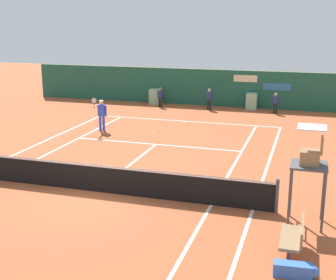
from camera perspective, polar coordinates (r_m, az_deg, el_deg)
The scene contains 11 objects.
ground_plane at distance 16.62m, azimuth -7.94°, elevation -5.56°, with size 80.00×80.00×0.01m.
tennis_net at distance 15.96m, azimuth -8.88°, elevation -4.52°, with size 12.10×0.10×1.07m.
sponsor_back_wall at distance 31.53m, azimuth 4.69°, elevation 6.33°, with size 25.00×1.02×2.42m.
umpire_chair at distance 13.47m, azimuth 16.95°, elevation -2.51°, with size 1.00×1.00×2.86m.
player_bench at distance 12.17m, azimuth 15.23°, elevation -11.16°, with size 0.54×1.42×0.88m.
equipment_bag at distance 11.38m, azimuth 15.49°, elevation -15.09°, with size 1.03×0.38×0.32m.
player_on_baseline at distance 24.40m, azimuth -8.15°, elevation 3.34°, with size 0.54×0.76×1.85m.
ball_kid_right_post at distance 30.01m, azimuth 5.06°, elevation 5.16°, with size 0.46×0.19×1.36m.
ball_kid_left_post at distance 30.88m, azimuth -0.97°, elevation 5.40°, with size 0.42×0.22×1.29m.
ball_kid_centre_post at distance 29.44m, azimuth 12.99°, elevation 4.57°, with size 0.43×0.18×1.28m.
tennis_ball_mid_court at distance 24.01m, azimuth -1.15°, elevation 0.99°, with size 0.07×0.07×0.07m, color #CCE033.
Camera 1 is at (6.76, -13.49, 5.70)m, focal length 49.89 mm.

